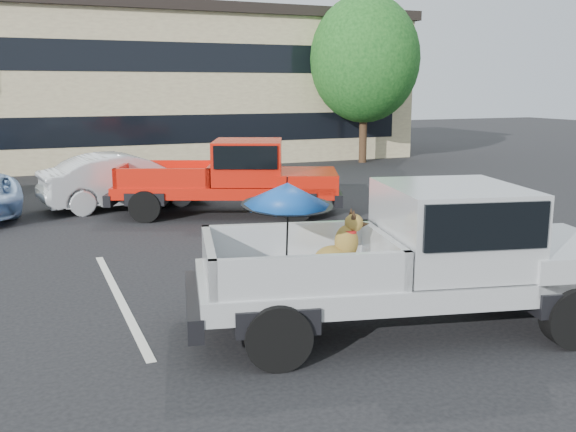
% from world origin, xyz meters
% --- Properties ---
extents(ground, '(90.00, 90.00, 0.00)m').
position_xyz_m(ground, '(0.00, 0.00, 0.00)').
color(ground, black).
rests_on(ground, ground).
extents(stripe_left, '(0.12, 5.00, 0.01)m').
position_xyz_m(stripe_left, '(-3.00, 2.00, 0.00)').
color(stripe_left, silver).
rests_on(stripe_left, ground).
extents(stripe_right, '(0.12, 5.00, 0.01)m').
position_xyz_m(stripe_right, '(3.00, 2.00, 0.00)').
color(stripe_right, silver).
rests_on(stripe_right, ground).
extents(motel_building, '(20.40, 8.40, 6.30)m').
position_xyz_m(motel_building, '(2.00, 20.99, 3.21)').
color(motel_building, tan).
rests_on(motel_building, ground).
extents(tree_right, '(4.46, 4.46, 6.78)m').
position_xyz_m(tree_right, '(9.00, 16.00, 4.21)').
color(tree_right, '#332114').
rests_on(tree_right, ground).
extents(tree_back, '(4.68, 4.68, 7.11)m').
position_xyz_m(tree_back, '(6.00, 24.00, 4.41)').
color(tree_back, '#332114').
rests_on(tree_back, ground).
extents(silver_pickup, '(5.99, 3.20, 2.06)m').
position_xyz_m(silver_pickup, '(0.59, -0.79, 1.05)').
color(silver_pickup, black).
rests_on(silver_pickup, ground).
extents(red_pickup, '(5.88, 3.94, 1.83)m').
position_xyz_m(red_pickup, '(0.75, 7.34, 1.00)').
color(red_pickup, black).
rests_on(red_pickup, ground).
extents(silver_sedan, '(4.47, 2.08, 1.42)m').
position_xyz_m(silver_sedan, '(-1.69, 9.46, 0.71)').
color(silver_sedan, silver).
rests_on(silver_sedan, ground).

